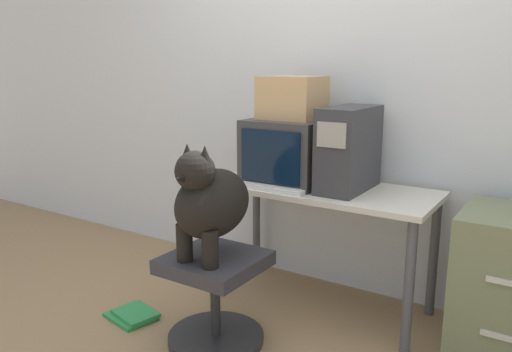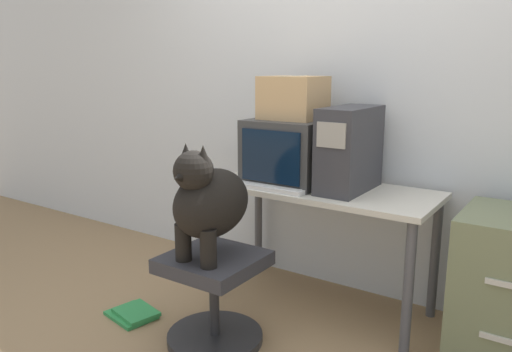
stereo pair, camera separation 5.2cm
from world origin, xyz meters
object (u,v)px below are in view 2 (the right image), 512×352
object	(u,v)px
office_chair	(214,293)
crt_monitor	(292,151)
keyboard	(269,185)
book_stack_floor	(133,314)
cardboard_box	(293,98)
pc_tower	(350,149)
dog	(208,200)

from	to	relation	value
office_chair	crt_monitor	bearing A→B (deg)	86.10
keyboard	book_stack_floor	distance (m)	1.04
cardboard_box	pc_tower	bearing A→B (deg)	-1.27
office_chair	cardboard_box	distance (m)	1.15
pc_tower	keyboard	bearing A→B (deg)	-152.12
keyboard	crt_monitor	bearing A→B (deg)	83.06
crt_monitor	keyboard	world-z (taller)	crt_monitor
cardboard_box	keyboard	bearing A→B (deg)	-96.81
pc_tower	dog	world-z (taller)	pc_tower
crt_monitor	book_stack_floor	distance (m)	1.28
crt_monitor	cardboard_box	world-z (taller)	cardboard_box
dog	cardboard_box	distance (m)	0.84
dog	book_stack_floor	xyz separation A→B (m)	(-0.53, -0.03, -0.73)
pc_tower	book_stack_floor	xyz separation A→B (m)	(-0.93, -0.73, -0.91)
pc_tower	cardboard_box	world-z (taller)	cardboard_box
book_stack_floor	office_chair	bearing A→B (deg)	6.77
office_chair	cardboard_box	world-z (taller)	cardboard_box
crt_monitor	dog	bearing A→B (deg)	-93.74
keyboard	office_chair	distance (m)	0.66
keyboard	cardboard_box	size ratio (longest dim) A/B	1.46
crt_monitor	cardboard_box	bearing A→B (deg)	90.00
crt_monitor	dog	xyz separation A→B (m)	(-0.05, -0.70, -0.14)
pc_tower	dog	size ratio (longest dim) A/B	0.82
dog	book_stack_floor	world-z (taller)	dog
dog	cardboard_box	world-z (taller)	cardboard_box
pc_tower	keyboard	xyz separation A→B (m)	(-0.38, -0.20, -0.21)
pc_tower	keyboard	distance (m)	0.48
dog	keyboard	bearing A→B (deg)	87.58
crt_monitor	office_chair	size ratio (longest dim) A/B	0.99
pc_tower	office_chair	bearing A→B (deg)	-120.82
keyboard	book_stack_floor	bearing A→B (deg)	-135.97
crt_monitor	cardboard_box	xyz separation A→B (m)	(0.00, 0.00, 0.30)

